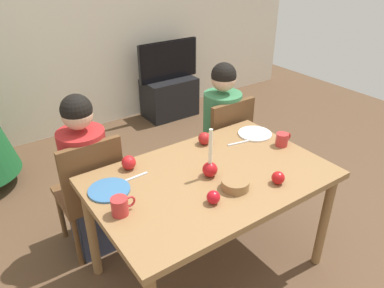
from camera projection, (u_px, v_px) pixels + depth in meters
The scene contains 21 objects.
ground_plane at pixel (209, 266), 2.53m from camera, with size 7.68×7.68×0.00m, color brown.
back_wall at pixel (58, 15), 3.77m from camera, with size 6.40×0.10×2.60m, color beige.
dining_table at pixel (211, 187), 2.21m from camera, with size 1.40×0.90×0.75m.
chair_left at pixel (91, 189), 2.45m from camera, with size 0.40×0.40×0.90m.
chair_right at pixel (223, 142), 3.02m from camera, with size 0.40×0.40×0.90m.
person_left_child at pixel (88, 180), 2.44m from camera, with size 0.30×0.30×1.17m.
person_right_child at pixel (221, 135), 3.01m from camera, with size 0.30×0.30×1.17m.
tv_stand at pixel (170, 97), 4.63m from camera, with size 0.64×0.40×0.48m, color black.
tv at pixel (168, 61), 4.40m from camera, with size 0.79×0.05×0.46m.
candle_centerpiece at pixel (210, 166), 2.13m from camera, with size 0.09×0.09×0.31m.
plate_left at pixel (109, 190), 2.03m from camera, with size 0.23×0.23×0.01m, color teal.
plate_right at pixel (255, 134), 2.62m from camera, with size 0.24×0.24×0.01m, color white.
mug_left at pixel (120, 206), 1.84m from camera, with size 0.13×0.09×0.10m.
mug_right at pixel (282, 139), 2.47m from camera, with size 0.13×0.08×0.09m.
fork_left at pixel (134, 178), 2.14m from camera, with size 0.18×0.01×0.01m, color silver.
fork_right at pixel (240, 143), 2.51m from camera, with size 0.18×0.01×0.01m, color silver.
bowl_walnuts at pixel (235, 184), 2.04m from camera, with size 0.16×0.16×0.05m, color olive.
apple_near_candle at pixel (213, 197), 1.92m from camera, with size 0.07×0.07×0.07m, color red.
apple_by_left_plate at pixel (129, 163), 2.21m from camera, with size 0.09×0.09×0.09m, color red.
apple_by_right_mug at pixel (278, 178), 2.08m from camera, with size 0.08×0.08×0.08m, color #B71315.
apple_far_edge at pixel (204, 138), 2.48m from camera, with size 0.09×0.09×0.09m, color #AE1E1E.
Camera 1 is at (-1.13, -1.42, 1.96)m, focal length 34.44 mm.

